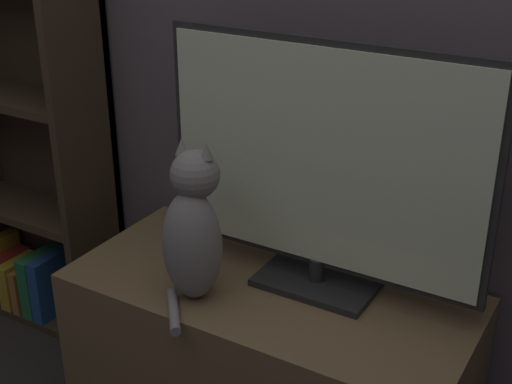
# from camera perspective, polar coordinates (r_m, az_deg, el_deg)

# --- Properties ---
(tv_stand) EXTENTS (1.17, 0.55, 0.54)m
(tv_stand) POSITION_cam_1_polar(r_m,az_deg,el_deg) (2.21, 1.01, -13.52)
(tv_stand) COLOR brown
(tv_stand) RESTS_ON ground_plane
(tv) EXTENTS (0.93, 0.20, 0.71)m
(tv) POSITION_cam_1_polar(r_m,az_deg,el_deg) (1.90, 5.27, 1.93)
(tv) COLOR black
(tv) RESTS_ON tv_stand
(cat) EXTENTS (0.18, 0.29, 0.45)m
(cat) POSITION_cam_1_polar(r_m,az_deg,el_deg) (1.92, -5.04, -3.09)
(cat) COLOR gray
(cat) RESTS_ON tv_stand
(bookshelf) EXTENTS (0.63, 0.28, 1.78)m
(bookshelf) POSITION_cam_1_polar(r_m,az_deg,el_deg) (2.73, -17.71, 5.44)
(bookshelf) COLOR #3D2D1E
(bookshelf) RESTS_ON ground_plane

